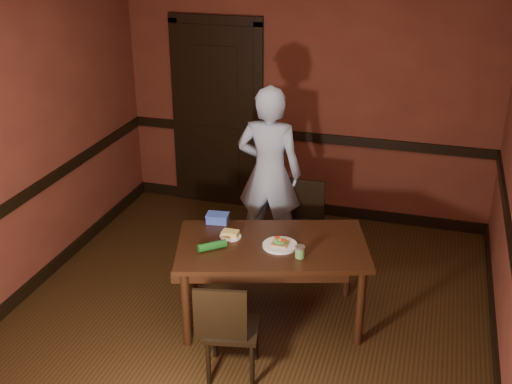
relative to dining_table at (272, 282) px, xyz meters
The scene contains 19 objects.
floor 0.43m from the dining_table, 145.53° to the right, with size 4.00×4.50×0.01m, color black.
wall_back 2.34m from the dining_table, 95.37° to the left, with size 4.00×0.02×2.70m, color #56251A.
wall_front 2.59m from the dining_table, 94.76° to the right, with size 4.00×0.02×2.70m, color #56251A.
wall_left 2.42m from the dining_table, behind, with size 0.02×4.50×2.70m, color #56251A.
dado_back 2.18m from the dining_table, 95.41° to the left, with size 4.00×0.03×0.10m, color black.
dado_left 2.25m from the dining_table, behind, with size 0.03×4.50×0.10m, color black.
baseboard_back 2.13m from the dining_table, 95.41° to the left, with size 4.00×0.03×0.12m, color black.
baseboard_left 2.21m from the dining_table, behind, with size 0.03×4.50×0.12m, color black.
baseboard_right 1.82m from the dining_table, ahead, with size 0.03×4.50×0.12m, color black.
door 2.51m from the dining_table, 119.96° to the left, with size 1.05×0.07×2.20m.
dining_table is the anchor object (origin of this frame).
chair_far 0.97m from the dining_table, 88.70° to the left, with size 0.38×0.38×0.81m, color black, non-canonical shape.
chair_near 0.74m from the dining_table, 97.46° to the right, with size 0.38×0.38×0.80m, color black, non-canonical shape.
person 1.24m from the dining_table, 106.57° to the left, with size 0.62×0.41×1.71m, color #A4BDDE.
sandwich_plate 0.38m from the dining_table, 17.64° to the right, with size 0.28×0.28×0.07m.
sauce_jar 0.50m from the dining_table, 29.24° to the right, with size 0.08×0.08×0.09m.
cheese_saucer 0.52m from the dining_table, behind, with size 0.18×0.18×0.06m.
food_tub 0.72m from the dining_table, 156.51° to the left, with size 0.20×0.15×0.08m.
wrapped_veg 0.62m from the dining_table, 152.78° to the right, with size 0.06×0.06×0.23m, color #165418.
Camera 1 is at (1.35, -4.24, 3.18)m, focal length 45.00 mm.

